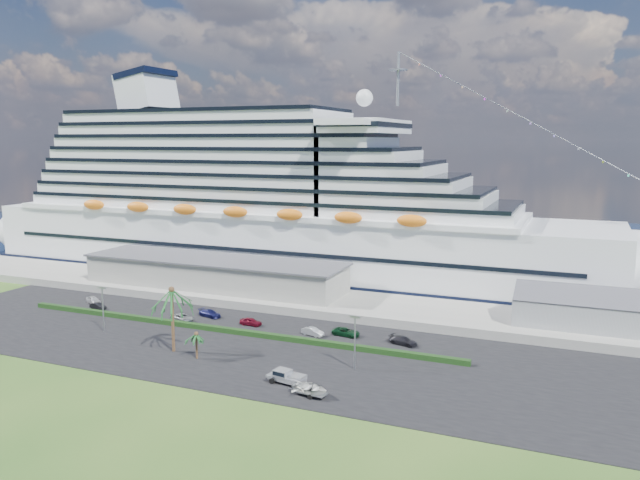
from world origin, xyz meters
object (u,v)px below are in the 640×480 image
at_px(pickup_truck, 286,376).
at_px(boat_trailer, 310,388).
at_px(parked_car_3, 210,313).
at_px(cruise_ship, 275,210).

relative_size(pickup_truck, boat_trailer, 0.94).
xyz_separation_m(parked_car_3, boat_trailer, (33.39, -27.38, 0.43)).
bearing_deg(pickup_truck, boat_trailer, -29.86).
distance_m(parked_car_3, boat_trailer, 43.18).
distance_m(pickup_truck, boat_trailer, 5.64).
bearing_deg(boat_trailer, cruise_ship, 120.09).
xyz_separation_m(cruise_ship, parked_car_3, (6.01, -40.59, -15.86)).
distance_m(parked_car_3, pickup_truck, 37.63).
xyz_separation_m(parked_car_3, pickup_truck, (28.50, -24.58, 0.36)).
relative_size(cruise_ship, boat_trailer, 30.84).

